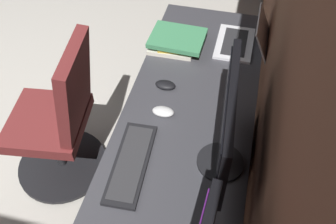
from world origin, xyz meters
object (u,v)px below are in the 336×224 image
(drawer_pedestal, at_px, (190,162))
(book_stack_far, at_px, (176,41))
(monitor_primary, at_px, (226,124))
(mouse_main, at_px, (165,85))
(office_chair, at_px, (60,124))
(laptop_leftmost, at_px, (246,39))
(mouse_spare, at_px, (163,112))
(keyboard_main, at_px, (131,163))

(drawer_pedestal, height_order, book_stack_far, book_stack_far)
(monitor_primary, distance_m, mouse_main, 0.57)
(office_chair, bearing_deg, laptop_leftmost, 122.15)
(laptop_leftmost, bearing_deg, book_stack_far, -75.23)
(drawer_pedestal, relative_size, mouse_spare, 6.68)
(keyboard_main, xyz_separation_m, mouse_main, (-0.49, 0.03, 0.01))
(keyboard_main, distance_m, mouse_main, 0.49)
(mouse_main, xyz_separation_m, mouse_spare, (0.18, 0.03, 0.00))
(mouse_main, bearing_deg, keyboard_main, -3.50)
(mouse_spare, height_order, book_stack_far, book_stack_far)
(office_chair, bearing_deg, monitor_primary, 75.05)
(monitor_primary, distance_m, mouse_spare, 0.44)
(drawer_pedestal, xyz_separation_m, monitor_primary, (0.24, 0.16, 0.64))
(monitor_primary, bearing_deg, mouse_main, -139.59)
(mouse_spare, bearing_deg, office_chair, -92.64)
(drawer_pedestal, bearing_deg, laptop_leftmost, 162.80)
(drawer_pedestal, height_order, mouse_spare, mouse_spare)
(laptop_leftmost, xyz_separation_m, keyboard_main, (0.92, -0.39, -0.04))
(keyboard_main, height_order, book_stack_far, book_stack_far)
(mouse_spare, relative_size, office_chair, 0.11)
(drawer_pedestal, distance_m, office_chair, 0.76)
(mouse_main, relative_size, book_stack_far, 0.34)
(mouse_main, bearing_deg, office_chair, -75.28)
(monitor_primary, xyz_separation_m, laptop_leftmost, (-0.83, 0.02, -0.21))
(monitor_primary, relative_size, keyboard_main, 1.33)
(mouse_main, distance_m, mouse_spare, 0.18)
(monitor_primary, distance_m, laptop_leftmost, 0.85)
(monitor_primary, height_order, laptop_leftmost, monitor_primary)
(drawer_pedestal, bearing_deg, mouse_main, -131.73)
(drawer_pedestal, relative_size, monitor_primary, 1.22)
(drawer_pedestal, xyz_separation_m, mouse_main, (-0.16, -0.18, 0.40))
(drawer_pedestal, bearing_deg, mouse_spare, -81.38)
(monitor_primary, relative_size, book_stack_far, 1.86)
(book_stack_far, bearing_deg, mouse_main, 3.42)
(mouse_spare, bearing_deg, book_stack_far, -174.12)
(drawer_pedestal, relative_size, keyboard_main, 1.63)
(monitor_primary, bearing_deg, book_stack_far, -154.04)
(monitor_primary, distance_m, book_stack_far, 0.84)
(monitor_primary, xyz_separation_m, mouse_spare, (-0.21, -0.30, -0.24))
(mouse_spare, xyz_separation_m, book_stack_far, (-0.51, -0.05, 0.02))
(laptop_leftmost, distance_m, office_chair, 1.14)
(drawer_pedestal, distance_m, keyboard_main, 0.55)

